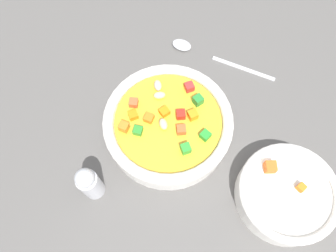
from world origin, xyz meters
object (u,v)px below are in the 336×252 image
(soup_bowl_main, at_px, (168,125))
(spoon, at_px, (206,54))
(side_bowl_small, at_px, (286,194))
(pepper_shaker, at_px, (89,183))

(soup_bowl_main, bearing_deg, spoon, -163.32)
(spoon, bearing_deg, soup_bowl_main, 88.94)
(soup_bowl_main, distance_m, side_bowl_small, 0.21)
(soup_bowl_main, height_order, side_bowl_small, soup_bowl_main)
(spoon, bearing_deg, side_bowl_small, 135.10)
(pepper_shaker, bearing_deg, spoon, -174.84)
(spoon, distance_m, pepper_shaker, 0.32)
(soup_bowl_main, relative_size, spoon, 1.04)
(side_bowl_small, height_order, pepper_shaker, pepper_shaker)
(pepper_shaker, bearing_deg, side_bowl_small, 129.10)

